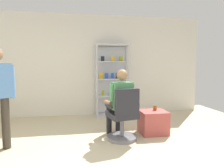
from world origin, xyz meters
The scene contains 7 objects.
ground_plane centered at (0.00, 0.00, 0.00)m, with size 7.20×7.20×0.00m, color #C6B793.
back_wall centered at (0.00, 3.00, 1.35)m, with size 6.00×0.10×2.70m, color silver.
display_cabinet_main centered at (0.40, 2.76, 0.97)m, with size 0.90×0.45×1.90m.
office_chair centered at (0.27, 0.91, 0.39)m, with size 0.61×0.57×0.96m.
seated_shopkeeper centered at (0.24, 1.07, 0.71)m, with size 0.54×0.61×1.29m.
storage_crate centered at (0.95, 1.16, 0.23)m, with size 0.52×0.46×0.46m, color #B24C47.
tea_glass centered at (1.00, 1.22, 0.50)m, with size 0.07×0.07×0.09m, color brown.
Camera 1 is at (-0.59, -2.61, 1.38)m, focal length 32.79 mm.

